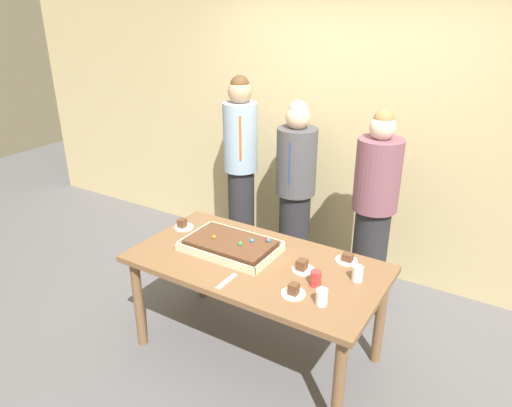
# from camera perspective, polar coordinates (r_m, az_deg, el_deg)

# --- Properties ---
(ground_plane) EXTENTS (12.00, 12.00, 0.00)m
(ground_plane) POSITION_cam_1_polar(r_m,az_deg,el_deg) (3.67, 0.03, -17.31)
(ground_plane) COLOR #5B5B60
(interior_back_panel) EXTENTS (8.00, 0.12, 3.00)m
(interior_back_panel) POSITION_cam_1_polar(r_m,az_deg,el_deg) (4.33, 11.39, 10.98)
(interior_back_panel) COLOR #CCB784
(interior_back_panel) RESTS_ON ground_plane
(party_table) EXTENTS (1.72, 0.90, 0.76)m
(party_table) POSITION_cam_1_polar(r_m,az_deg,el_deg) (3.28, 0.03, -8.34)
(party_table) COLOR brown
(party_table) RESTS_ON ground_plane
(sheet_cake) EXTENTS (0.66, 0.42, 0.10)m
(sheet_cake) POSITION_cam_1_polar(r_m,az_deg,el_deg) (3.35, -3.04, -5.06)
(sheet_cake) COLOR beige
(sheet_cake) RESTS_ON party_table
(plated_slice_near_left) EXTENTS (0.15, 0.15, 0.06)m
(plated_slice_near_left) POSITION_cam_1_polar(r_m,az_deg,el_deg) (3.28, 10.89, -6.57)
(plated_slice_near_left) COLOR white
(plated_slice_near_left) RESTS_ON party_table
(plated_slice_near_right) EXTENTS (0.15, 0.15, 0.07)m
(plated_slice_near_right) POSITION_cam_1_polar(r_m,az_deg,el_deg) (3.71, -8.78, -2.59)
(plated_slice_near_right) COLOR white
(plated_slice_near_right) RESTS_ON party_table
(plated_slice_far_left) EXTENTS (0.15, 0.15, 0.08)m
(plated_slice_far_left) POSITION_cam_1_polar(r_m,az_deg,el_deg) (3.13, 5.61, -7.60)
(plated_slice_far_left) COLOR white
(plated_slice_far_left) RESTS_ON party_table
(plated_slice_far_right) EXTENTS (0.15, 0.15, 0.08)m
(plated_slice_far_right) POSITION_cam_1_polar(r_m,az_deg,el_deg) (2.89, 4.53, -10.50)
(plated_slice_far_right) COLOR white
(plated_slice_far_right) RESTS_ON party_table
(drink_cup_nearest) EXTENTS (0.07, 0.07, 0.10)m
(drink_cup_nearest) POSITION_cam_1_polar(r_m,az_deg,el_deg) (2.81, 7.91, -11.08)
(drink_cup_nearest) COLOR white
(drink_cup_nearest) RESTS_ON party_table
(drink_cup_middle) EXTENTS (0.07, 0.07, 0.10)m
(drink_cup_middle) POSITION_cam_1_polar(r_m,az_deg,el_deg) (3.07, 12.11, -8.24)
(drink_cup_middle) COLOR white
(drink_cup_middle) RESTS_ON party_table
(drink_cup_far_end) EXTENTS (0.07, 0.07, 0.10)m
(drink_cup_far_end) POSITION_cam_1_polar(r_m,az_deg,el_deg) (2.98, 7.20, -8.93)
(drink_cup_far_end) COLOR red
(drink_cup_far_end) RESTS_ON party_table
(cake_server_utensil) EXTENTS (0.03, 0.20, 0.01)m
(cake_server_utensil) POSITION_cam_1_polar(r_m,az_deg,el_deg) (3.02, -3.56, -9.31)
(cake_server_utensil) COLOR silver
(cake_server_utensil) RESTS_ON party_table
(person_serving_front) EXTENTS (0.34, 0.34, 1.68)m
(person_serving_front) POSITION_cam_1_polar(r_m,az_deg,el_deg) (3.79, 13.96, -1.16)
(person_serving_front) COLOR #28282D
(person_serving_front) RESTS_ON ground_plane
(person_green_shirt_behind) EXTENTS (0.32, 0.32, 1.79)m
(person_green_shirt_behind) POSITION_cam_1_polar(r_m,az_deg,el_deg) (4.47, -1.84, 4.46)
(person_green_shirt_behind) COLOR #28282D
(person_green_shirt_behind) RESTS_ON ground_plane
(person_striped_tie_right) EXTENTS (0.35, 0.35, 1.63)m
(person_striped_tie_right) POSITION_cam_1_polar(r_m,az_deg,el_deg) (4.23, 4.77, 1.78)
(person_striped_tie_right) COLOR #28282D
(person_striped_tie_right) RESTS_ON ground_plane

